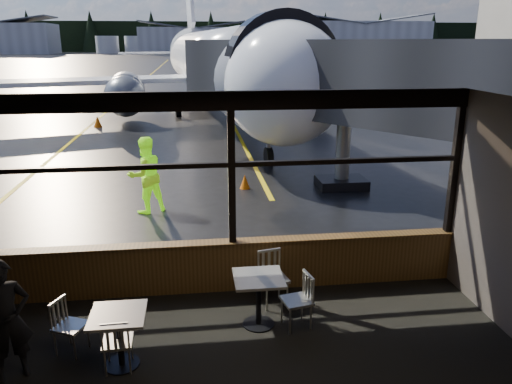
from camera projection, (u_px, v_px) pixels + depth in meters
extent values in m
plane|color=black|center=(194.00, 59.00, 122.87)|extent=(520.00, 520.00, 0.00)
cube|color=#38332D|center=(253.00, 119.00, 5.08)|extent=(8.00, 6.00, 0.04)
cube|color=#523618|center=(233.00, 266.00, 8.81)|extent=(8.00, 0.28, 0.90)
cube|color=black|center=(231.00, 101.00, 7.97)|extent=(8.00, 0.18, 0.30)
cube|color=black|center=(232.00, 170.00, 8.30)|extent=(0.12, 0.12, 2.60)
cube|color=black|center=(455.00, 163.00, 8.77)|extent=(0.12, 0.12, 2.60)
cube|color=black|center=(231.00, 164.00, 8.27)|extent=(8.00, 0.10, 0.08)
imported|color=black|center=(7.00, 321.00, 6.39)|extent=(0.72, 0.63, 1.66)
imported|color=#BFF219|center=(145.00, 175.00, 12.73)|extent=(1.20, 1.13, 1.97)
cone|color=orange|center=(245.00, 182.00, 14.98)|extent=(0.31, 0.31, 0.43)
cone|color=#FF5B08|center=(98.00, 122.00, 25.67)|extent=(0.41, 0.41, 0.57)
cylinder|color=silver|center=(107.00, 45.00, 177.28)|extent=(8.00, 8.00, 6.00)
cylinder|color=silver|center=(136.00, 45.00, 178.48)|extent=(8.00, 8.00, 6.00)
cylinder|color=silver|center=(164.00, 45.00, 179.67)|extent=(8.00, 8.00, 6.00)
cube|color=black|center=(192.00, 37.00, 206.58)|extent=(360.00, 3.00, 12.00)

